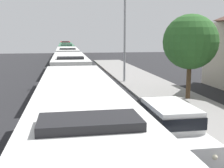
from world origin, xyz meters
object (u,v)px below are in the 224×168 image
Objects in this scene: bus_second_in_line at (70,73)px; bus_middle at (68,59)px; streetlamp_mid at (125,26)px; roadside_tree at (190,42)px; white_suv at (170,126)px; bus_tail_end at (65,47)px; bus_fourth_in_line at (66,53)px; bus_lead at (80,131)px; bus_rear at (66,49)px.

bus_second_in_line is 0.91× the size of bus_middle.
streetlamp_mid is (5.40, 4.76, 3.77)m from bus_second_in_line.
roadside_tree is (8.28, -3.46, 2.46)m from bus_second_in_line.
bus_middle is 25.22m from white_suv.
bus_middle is at bearing 90.00° from bus_second_in_line.
roadside_tree is at bearing -81.63° from bus_tail_end.
bus_fourth_in_line is 38.23m from white_suv.
white_suv is 0.84× the size of roadside_tree.
bus_fourth_in_line is at bearing 90.00° from bus_lead.
roadside_tree is (8.28, -56.26, 2.46)m from bus_tail_end.
white_suv is at bearing -119.09° from roadside_tree.
bus_second_in_line is 0.87× the size of bus_rear.
roadside_tree is at bearing -79.01° from bus_rear.
bus_lead is 1.01× the size of bus_rear.
white_suv is at bearing -95.90° from streetlamp_mid.
bus_tail_end is at bearing 93.28° from white_suv.
bus_tail_end is (0.00, 26.45, 0.00)m from bus_fourth_in_line.
bus_lead reaches higher than white_suv.
streetlamp_mid is 8.81m from roadside_tree.
bus_second_in_line is at bearing -90.00° from bus_rear.
bus_middle is 39.55m from bus_tail_end.
streetlamp_mid reaches higher than white_suv.
bus_rear is 2.45× the size of white_suv.
streetlamp_mid is at bearing -75.97° from bus_fourth_in_line.
white_suv is 9.92m from roadside_tree.
bus_tail_end is 56.92m from roadside_tree.
bus_tail_end is 1.31× the size of streetlamp_mid.
bus_lead is at bearing -153.27° from white_suv.
bus_lead is at bearing -106.43° from streetlamp_mid.
bus_rear is 2.05× the size of roadside_tree.
bus_lead is 1.15× the size of bus_fourth_in_line.
bus_fourth_in_line is 22.58m from streetlamp_mid.
streetlamp_mid is at bearing 109.30° from roadside_tree.
bus_lead is 1.06× the size of bus_middle.
bus_tail_end is 2.28× the size of white_suv.
bus_second_in_line is at bearing -90.00° from bus_fourth_in_line.
bus_second_in_line reaches higher than white_suv.
streetlamp_mid reaches higher than bus_fourth_in_line.
white_suv is 0.57× the size of streetlamp_mid.
bus_rear is at bearing 90.00° from bus_lead.
bus_second_in_line is 0.98× the size of bus_fourth_in_line.
bus_middle is 25.92m from bus_rear.
bus_middle and bus_rear have the same top height.
bus_rear is at bearing 100.99° from roadside_tree.
bus_middle is at bearing 116.35° from roadside_tree.
roadside_tree reaches higher than white_suv.
bus_fourth_in_line is at bearing 105.52° from roadside_tree.
bus_rear is at bearing 90.00° from bus_fourth_in_line.
bus_second_in_line is 12.28m from white_suv.
roadside_tree reaches higher than bus_second_in_line.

